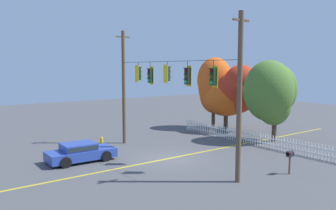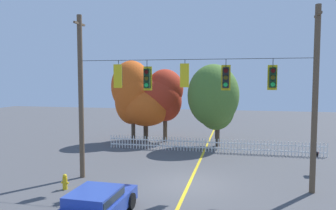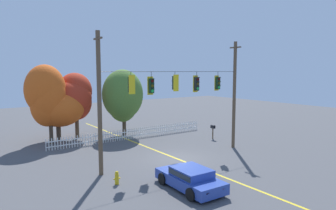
{
  "view_description": "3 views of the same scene",
  "coord_description": "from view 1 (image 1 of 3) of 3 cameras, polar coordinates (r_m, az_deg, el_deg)",
  "views": [
    {
      "loc": [
        17.12,
        -13.02,
        5.72
      ],
      "look_at": [
        -0.28,
        0.1,
        3.38
      ],
      "focal_mm": 37.09,
      "sensor_mm": 36.0,
      "label": 1
    },
    {
      "loc": [
        2.26,
        -15.62,
        5.17
      ],
      "look_at": [
        -1.1,
        0.25,
        3.89
      ],
      "focal_mm": 34.93,
      "sensor_mm": 36.0,
      "label": 2
    },
    {
      "loc": [
        -12.55,
        -16.64,
        6.15
      ],
      "look_at": [
        -0.2,
        0.84,
        3.76
      ],
      "focal_mm": 32.45,
      "sensor_mm": 36.0,
      "label": 3
    }
  ],
  "objects": [
    {
      "name": "autumn_maple_mid",
      "position": [
        32.36,
        9.64,
        1.44
      ],
      "size": [
        4.3,
        4.14,
        4.98
      ],
      "color": "#473828",
      "rests_on": "ground"
    },
    {
      "name": "autumn_maple_far_west",
      "position": [
        27.99,
        16.71,
        1.88
      ],
      "size": [
        3.89,
        3.94,
        6.32
      ],
      "color": "#473828",
      "rests_on": "ground"
    },
    {
      "name": "white_picket_fence",
      "position": [
        26.84,
        13.79,
        -5.3
      ],
      "size": [
        15.29,
        0.06,
        0.97
      ],
      "color": "white",
      "rests_on": "ground"
    },
    {
      "name": "traffic_signal_northbound_primary",
      "position": [
        21.68,
        -0.13,
        5.17
      ],
      "size": [
        0.43,
        0.38,
        1.33
      ],
      "color": "black"
    },
    {
      "name": "signal_support_span",
      "position": [
        21.55,
        0.24,
        2.37
      ],
      "size": [
        11.62,
        1.1,
        8.46
      ],
      "color": "brown",
      "rests_on": "ground"
    },
    {
      "name": "traffic_signal_northbound_secondary",
      "position": [
        24.47,
        -4.91,
        5.19
      ],
      "size": [
        0.43,
        0.38,
        1.38
      ],
      "color": "black"
    },
    {
      "name": "traffic_signal_westbound_side",
      "position": [
        23.24,
        -2.91,
        4.87
      ],
      "size": [
        0.43,
        0.38,
        1.5
      ],
      "color": "black"
    },
    {
      "name": "fire_hydrant",
      "position": [
        25.83,
        -10.85,
        -5.96
      ],
      "size": [
        0.38,
        0.22,
        0.74
      ],
      "color": "gold",
      "rests_on": "ground"
    },
    {
      "name": "traffic_signal_eastbound_side",
      "position": [
        18.61,
        7.46,
        4.64
      ],
      "size": [
        0.43,
        0.38,
        1.45
      ],
      "color": "black"
    },
    {
      "name": "ground",
      "position": [
        22.26,
        0.23,
        -8.78
      ],
      "size": [
        80.0,
        80.0,
        0.0
      ],
      "primitive_type": "plane",
      "color": "#4C4C4F"
    },
    {
      "name": "roadside_mailbox",
      "position": [
        19.97,
        19.41,
        -7.78
      ],
      "size": [
        0.25,
        0.44,
        1.29
      ],
      "color": "brown",
      "rests_on": "ground"
    },
    {
      "name": "parked_car",
      "position": [
        22.11,
        -14.22,
        -7.45
      ],
      "size": [
        2.07,
        4.14,
        1.15
      ],
      "color": "#28429E",
      "rests_on": "ground"
    },
    {
      "name": "lane_centerline_stripe",
      "position": [
        22.25,
        0.23,
        -8.77
      ],
      "size": [
        0.16,
        36.0,
        0.01
      ],
      "primitive_type": "cube",
      "color": "gold",
      "rests_on": "ground"
    },
    {
      "name": "autumn_oak_far_east",
      "position": [
        31.48,
        11.42,
        2.66
      ],
      "size": [
        3.72,
        3.39,
        6.02
      ],
      "color": "brown",
      "rests_on": "ground"
    },
    {
      "name": "autumn_maple_near_fence",
      "position": [
        32.79,
        7.51,
        3.26
      ],
      "size": [
        3.36,
        3.25,
        6.72
      ],
      "color": "#473828",
      "rests_on": "ground"
    },
    {
      "name": "traffic_signal_southbound_primary",
      "position": [
        20.17,
        3.24,
        4.78
      ],
      "size": [
        0.43,
        0.38,
        1.48
      ],
      "color": "black"
    }
  ]
}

